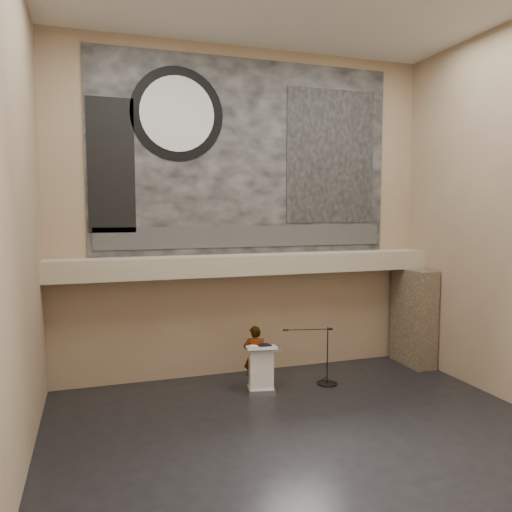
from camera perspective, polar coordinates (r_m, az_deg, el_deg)
name	(u,v)px	position (r m, az deg, el deg)	size (l,w,h in m)	color
floor	(307,434)	(10.36, 5.84, -19.56)	(10.00, 10.00, 0.00)	black
wall_back	(247,214)	(13.16, -1.08, 4.87)	(10.00, 0.02, 8.50)	#8F735B
wall_front	(457,219)	(5.98, 21.98, 3.92)	(10.00, 0.02, 8.50)	#8F735B
wall_left	(15,216)	(8.66, -25.81, 4.10)	(0.02, 8.00, 8.50)	#8F735B
soffit	(251,264)	(12.85, -0.55, -0.95)	(10.00, 0.80, 0.50)	gray
sprinkler_left	(190,278)	(12.45, -7.53, -2.50)	(0.04, 0.04, 0.06)	#B2893D
sprinkler_right	(319,272)	(13.53, 7.21, -1.87)	(0.04, 0.04, 0.06)	#B2893D
banner	(247,158)	(13.20, -1.06, 11.17)	(8.00, 0.05, 5.00)	black
banner_text_strip	(247,237)	(13.11, -0.99, 2.24)	(7.76, 0.02, 0.55)	#2E2E2E
banner_clock_rim	(177,114)	(12.89, -8.98, 15.74)	(2.30, 2.30, 0.02)	black
banner_clock_face	(177,114)	(12.87, -8.97, 15.76)	(1.84, 1.84, 0.02)	silver
banner_building_print	(331,157)	(14.06, 8.57, 11.17)	(2.60, 0.02, 3.60)	black
banner_brick_print	(111,166)	(12.56, -16.23, 9.89)	(1.10, 0.02, 3.20)	black
stone_pier	(414,317)	(14.79, 17.57, -6.65)	(0.60, 1.40, 2.70)	#46392B
lectern	(261,368)	(12.27, 0.58, -12.72)	(0.80, 0.63, 1.13)	silver
binder	(264,345)	(12.11, 0.98, -10.18)	(0.27, 0.22, 0.04)	black
papers	(254,347)	(12.06, -0.18, -10.32)	(0.22, 0.30, 0.01)	white
speaker_person	(255,356)	(12.50, -0.15, -11.38)	(0.56, 0.36, 1.52)	beige
mic_stand	(326,376)	(12.95, 7.98, -13.41)	(1.35, 0.52, 1.45)	black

